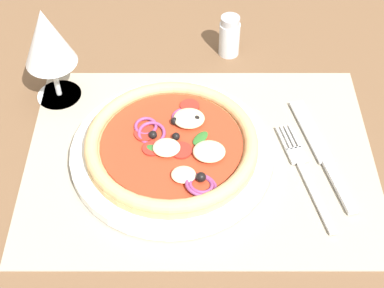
% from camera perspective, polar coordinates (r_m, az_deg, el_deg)
% --- Properties ---
extents(ground_plane, '(1.90, 1.40, 0.02)m').
position_cam_1_polar(ground_plane, '(0.79, 0.82, -1.98)').
color(ground_plane, brown).
extents(placemat, '(0.46, 0.34, 0.00)m').
position_cam_1_polar(placemat, '(0.77, 0.83, -1.31)').
color(placemat, '#A39984').
rests_on(placemat, ground_plane).
extents(plate, '(0.26, 0.26, 0.01)m').
position_cam_1_polar(plate, '(0.77, -1.96, -1.07)').
color(plate, silver).
rests_on(plate, placemat).
extents(pizza, '(0.22, 0.22, 0.03)m').
position_cam_1_polar(pizza, '(0.75, -1.91, -0.15)').
color(pizza, tan).
rests_on(pizza, plate).
extents(fork, '(0.06, 0.18, 0.00)m').
position_cam_1_polar(fork, '(0.77, 10.80, -2.49)').
color(fork, silver).
rests_on(fork, placemat).
extents(knife, '(0.06, 0.20, 0.01)m').
position_cam_1_polar(knife, '(0.79, 12.52, -0.75)').
color(knife, silver).
rests_on(knife, placemat).
extents(wine_glass, '(0.07, 0.07, 0.15)m').
position_cam_1_polar(wine_glass, '(0.82, -13.89, 9.76)').
color(wine_glass, silver).
rests_on(wine_glass, ground_plane).
extents(pepper_shaker, '(0.03, 0.03, 0.07)m').
position_cam_1_polar(pepper_shaker, '(0.92, 3.69, 10.42)').
color(pepper_shaker, silver).
rests_on(pepper_shaker, ground_plane).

